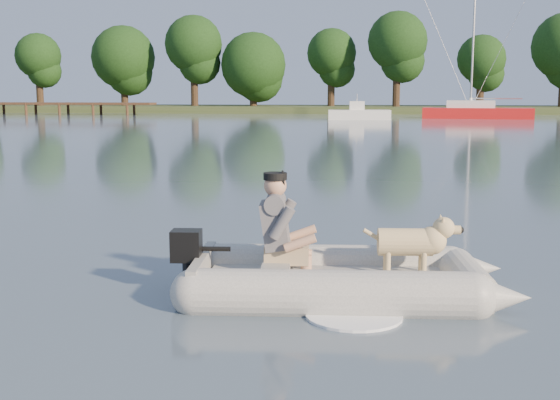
# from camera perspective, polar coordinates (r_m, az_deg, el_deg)

# --- Properties ---
(water) EXTENTS (160.00, 160.00, 0.00)m
(water) POSITION_cam_1_polar(r_m,az_deg,el_deg) (6.71, -4.15, -8.31)
(water) COLOR slate
(water) RESTS_ON ground
(shore_bank) EXTENTS (160.00, 12.00, 0.70)m
(shore_bank) POSITION_cam_1_polar(r_m,az_deg,el_deg) (68.31, 6.21, 7.31)
(shore_bank) COLOR #47512D
(shore_bank) RESTS_ON water
(dock) EXTENTS (18.00, 2.00, 1.04)m
(dock) POSITION_cam_1_polar(r_m,az_deg,el_deg) (64.37, -17.98, 7.09)
(dock) COLOR #4C331E
(dock) RESTS_ON water
(treeline) EXTENTS (84.66, 7.35, 9.27)m
(treeline) POSITION_cam_1_polar(r_m,az_deg,el_deg) (67.58, 11.24, 11.46)
(treeline) COLOR #332316
(treeline) RESTS_ON shore_bank
(dinghy) EXTENTS (4.43, 3.07, 1.29)m
(dinghy) POSITION_cam_1_polar(r_m,az_deg,el_deg) (6.82, 5.19, -3.31)
(dinghy) COLOR gray
(dinghy) RESTS_ON water
(man) EXTENTS (0.71, 0.62, 1.00)m
(man) POSITION_cam_1_polar(r_m,az_deg,el_deg) (6.83, -0.23, -1.76)
(man) COLOR #5C5B5F
(man) RESTS_ON dinghy
(dog) EXTENTS (0.88, 0.37, 0.57)m
(dog) POSITION_cam_1_polar(r_m,az_deg,el_deg) (6.93, 10.13, -3.77)
(dog) COLOR tan
(dog) RESTS_ON dinghy
(outboard_motor) EXTENTS (0.40, 0.30, 0.73)m
(outboard_motor) POSITION_cam_1_polar(r_m,az_deg,el_deg) (6.98, -7.59, -5.22)
(outboard_motor) COLOR black
(outboard_motor) RESTS_ON dinghy
(motorboat) EXTENTS (4.62, 2.01, 1.91)m
(motorboat) POSITION_cam_1_polar(r_m,az_deg,el_deg) (50.20, 6.46, 7.49)
(motorboat) COLOR white
(motorboat) RESTS_ON water
(sailboat) EXTENTS (8.09, 3.32, 10.81)m
(sailboat) POSITION_cam_1_polar(r_m,az_deg,el_deg) (54.25, 15.64, 6.90)
(sailboat) COLOR red
(sailboat) RESTS_ON water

